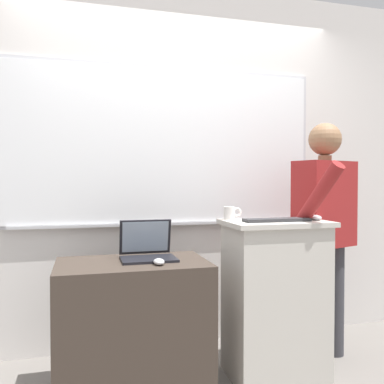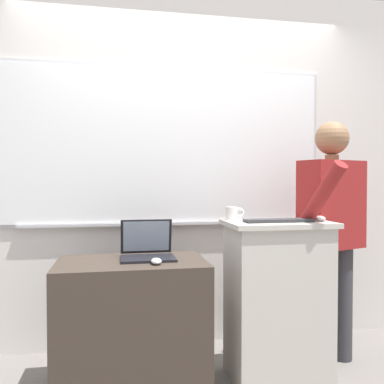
{
  "view_description": "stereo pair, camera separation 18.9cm",
  "coord_description": "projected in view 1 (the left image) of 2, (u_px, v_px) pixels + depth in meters",
  "views": [
    {
      "loc": [
        -0.68,
        -1.95,
        1.23
      ],
      "look_at": [
        -0.04,
        0.43,
        1.17
      ],
      "focal_mm": 38.0,
      "sensor_mm": 36.0,
      "label": 1
    },
    {
      "loc": [
        -0.5,
        -1.99,
        1.23
      ],
      "look_at": [
        -0.04,
        0.43,
        1.17
      ],
      "focal_mm": 38.0,
      "sensor_mm": 36.0,
      "label": 2
    }
  ],
  "objects": [
    {
      "name": "person_presenter",
      "position": [
        325.0,
        222.0,
        2.81
      ],
      "size": [
        0.61,
        0.63,
        1.64
      ],
      "rotation": [
        0.0,
        0.0,
        0.32
      ],
      "color": "#333338",
      "rests_on": "ground_plane"
    },
    {
      "name": "laptop",
      "position": [
        147.0,
        248.0,
        2.44
      ],
      "size": [
        0.32,
        0.28,
        0.23
      ],
      "color": "black",
      "rests_on": "side_desk"
    },
    {
      "name": "side_desk",
      "position": [
        133.0,
        328.0,
        2.35
      ],
      "size": [
        0.86,
        0.53,
        0.77
      ],
      "color": "#382D26",
      "rests_on": "ground_plane"
    },
    {
      "name": "computer_mouse_by_laptop",
      "position": [
        159.0,
        262.0,
        2.25
      ],
      "size": [
        0.06,
        0.1,
        0.03
      ],
      "color": "#BCBCC1",
      "rests_on": "side_desk"
    },
    {
      "name": "wireless_keyboard",
      "position": [
        277.0,
        220.0,
        2.5
      ],
      "size": [
        0.42,
        0.11,
        0.02
      ],
      "color": "#2D2D30",
      "rests_on": "lectern_podium"
    },
    {
      "name": "computer_mouse_by_keyboard",
      "position": [
        316.0,
        218.0,
        2.58
      ],
      "size": [
        0.06,
        0.1,
        0.03
      ],
      "color": "#BCBCC1",
      "rests_on": "lectern_podium"
    },
    {
      "name": "coffee_mug",
      "position": [
        230.0,
        213.0,
        2.64
      ],
      "size": [
        0.12,
        0.07,
        0.08
      ],
      "color": "silver",
      "rests_on": "lectern_podium"
    },
    {
      "name": "back_wall",
      "position": [
        174.0,
        164.0,
        3.12
      ],
      "size": [
        6.4,
        0.17,
        2.72
      ],
      "color": "silver",
      "rests_on": "ground_plane"
    },
    {
      "name": "lectern_podium",
      "position": [
        275.0,
        298.0,
        2.57
      ],
      "size": [
        0.64,
        0.44,
        0.99
      ],
      "color": "#BCB7AD",
      "rests_on": "ground_plane"
    }
  ]
}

